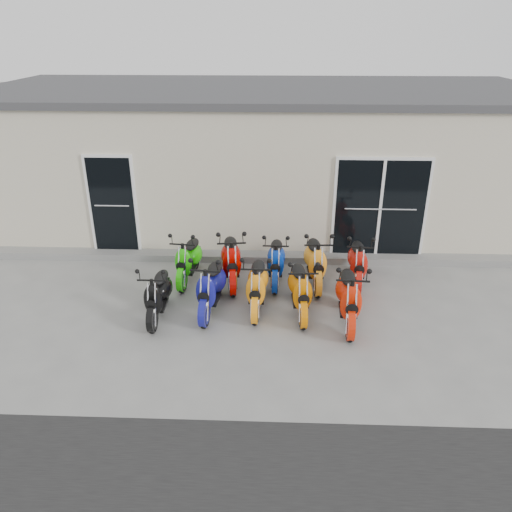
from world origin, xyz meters
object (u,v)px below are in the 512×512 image
object	(u,v)px
scooter_front_orange_b	(300,283)
scooter_front_red	(349,290)
scooter_front_blue	(211,281)
scooter_back_extra	(358,257)
scooter_back_blue	(276,255)
scooter_back_yellow	(316,255)
scooter_back_green	(188,254)
scooter_front_black	(158,289)
scooter_back_red	(231,254)
scooter_front_orange_a	(257,279)

from	to	relation	value
scooter_front_orange_b	scooter_front_red	world-z (taller)	scooter_front_red
scooter_front_blue	scooter_back_extra	bearing A→B (deg)	28.69
scooter_back_blue	scooter_back_yellow	xyz separation A→B (m)	(0.78, -0.06, 0.04)
scooter_front_red	scooter_back_green	xyz separation A→B (m)	(-3.03, 1.50, -0.05)
scooter_back_yellow	scooter_front_red	bearing A→B (deg)	-73.53
scooter_back_green	scooter_back_blue	distance (m)	1.77
scooter_back_yellow	scooter_back_extra	distance (m)	0.85
scooter_front_black	scooter_back_green	world-z (taller)	scooter_back_green
scooter_front_orange_b	scooter_back_red	world-z (taller)	scooter_back_red
scooter_front_red	scooter_back_green	world-z (taller)	scooter_front_red
scooter_front_orange_b	scooter_back_yellow	distance (m)	1.19
scooter_front_orange_b	scooter_back_green	xyz separation A→B (m)	(-2.21, 1.19, -0.01)
scooter_front_orange_b	scooter_back_extra	world-z (taller)	scooter_front_orange_b
scooter_front_orange_b	scooter_back_yellow	bearing A→B (deg)	69.53
scooter_front_orange_b	scooter_front_red	distance (m)	0.88
scooter_front_red	scooter_back_red	distance (m)	2.58
scooter_front_blue	scooter_front_orange_b	distance (m)	1.60
scooter_front_orange_b	scooter_back_blue	world-z (taller)	scooter_front_orange_b
scooter_front_orange_a	scooter_front_red	size ratio (longest dim) A/B	0.96
scooter_back_green	scooter_back_extra	xyz separation A→B (m)	(3.41, 0.00, 0.00)
scooter_front_black	scooter_back_yellow	bearing A→B (deg)	25.84
scooter_front_black	scooter_front_orange_b	size ratio (longest dim) A/B	0.94
scooter_back_green	scooter_front_orange_b	bearing A→B (deg)	-22.78
scooter_front_orange_a	scooter_front_orange_b	xyz separation A→B (m)	(0.78, -0.11, -0.01)
scooter_front_black	scooter_front_red	xyz separation A→B (m)	(3.34, -0.06, 0.07)
scooter_front_black	scooter_front_orange_a	xyz separation A→B (m)	(1.74, 0.36, 0.04)
scooter_front_black	scooter_back_red	bearing A→B (deg)	49.14
scooter_front_orange_a	scooter_front_orange_b	bearing A→B (deg)	-6.58
scooter_front_orange_a	scooter_front_red	xyz separation A→B (m)	(1.60, -0.42, 0.03)
scooter_back_red	scooter_back_extra	xyz separation A→B (m)	(2.53, 0.07, -0.05)
scooter_front_blue	scooter_back_red	world-z (taller)	scooter_back_red
scooter_back_blue	scooter_back_red	bearing A→B (deg)	-173.94
scooter_front_red	scooter_back_red	size ratio (longest dim) A/B	0.99
scooter_back_blue	scooter_back_green	bearing A→B (deg)	-178.51
scooter_front_black	scooter_front_red	world-z (taller)	scooter_front_red
scooter_front_orange_b	scooter_back_yellow	size ratio (longest dim) A/B	0.96
scooter_front_orange_a	scooter_back_yellow	distance (m)	1.52
scooter_back_green	scooter_back_extra	world-z (taller)	same
scooter_front_black	scooter_front_blue	bearing A→B (deg)	14.72
scooter_front_black	scooter_front_orange_b	distance (m)	2.53
scooter_front_orange_b	scooter_back_blue	distance (m)	1.27
scooter_front_black	scooter_back_extra	size ratio (longest dim) A/B	0.96
scooter_back_green	scooter_back_red	size ratio (longest dim) A/B	0.92
scooter_front_red	scooter_front_orange_a	bearing A→B (deg)	168.36
scooter_front_orange_a	scooter_back_blue	size ratio (longest dim) A/B	1.03
scooter_front_blue	scooter_back_red	bearing A→B (deg)	82.00
scooter_back_green	scooter_back_red	bearing A→B (deg)	0.87
scooter_back_extra	scooter_back_red	bearing A→B (deg)	-172.90
scooter_front_black	scooter_back_blue	xyz separation A→B (m)	(2.08, 1.44, 0.02)
scooter_front_red	scooter_back_red	xyz separation A→B (m)	(-2.15, 1.42, 0.01)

